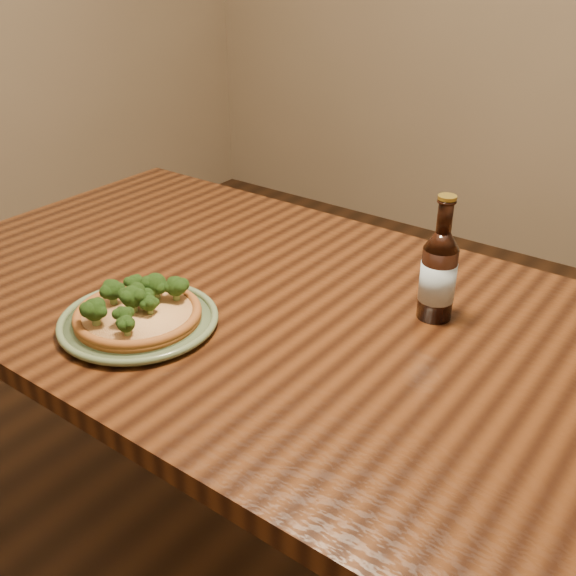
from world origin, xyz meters
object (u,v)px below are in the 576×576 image
Objects in this scene: plate at (139,321)px; beer_bottle at (438,274)px; pizza at (137,311)px; table at (272,339)px.

beer_bottle is at bearing 40.09° from plate.
plate is 1.26× the size of pizza.
pizza is (-0.14, -0.22, 0.12)m from table.
pizza is at bearing -122.18° from table.
table is at bearing 57.82° from pizza.
beer_bottle reaches higher than plate.
plate is (-0.14, -0.22, 0.10)m from table.
table is 6.82× the size of pizza.
table is 0.29m from pizza.
plate reaches higher than table.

